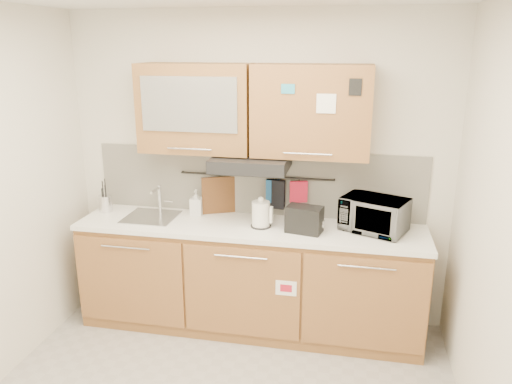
% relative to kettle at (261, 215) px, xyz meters
% --- Properties ---
extents(wall_back, '(3.20, 0.00, 3.20)m').
position_rel_kettle_xyz_m(wall_back, '(-0.10, 0.33, 0.28)').
color(wall_back, silver).
rests_on(wall_back, ground).
extents(wall_right, '(0.00, 3.00, 3.00)m').
position_rel_kettle_xyz_m(wall_right, '(1.50, -1.17, 0.28)').
color(wall_right, silver).
rests_on(wall_right, ground).
extents(base_cabinet, '(2.80, 0.64, 0.88)m').
position_rel_kettle_xyz_m(base_cabinet, '(-0.10, 0.02, -0.61)').
color(base_cabinet, brown).
rests_on(base_cabinet, floor).
extents(countertop, '(2.82, 0.62, 0.04)m').
position_rel_kettle_xyz_m(countertop, '(-0.10, 0.02, -0.12)').
color(countertop, white).
rests_on(countertop, base_cabinet).
extents(backsplash, '(2.80, 0.02, 0.56)m').
position_rel_kettle_xyz_m(backsplash, '(-0.10, 0.32, 0.18)').
color(backsplash, silver).
rests_on(backsplash, countertop).
extents(upper_cabinets, '(1.82, 0.37, 0.70)m').
position_rel_kettle_xyz_m(upper_cabinets, '(-0.10, 0.16, 0.81)').
color(upper_cabinets, brown).
rests_on(upper_cabinets, wall_back).
extents(range_hood, '(0.60, 0.46, 0.10)m').
position_rel_kettle_xyz_m(range_hood, '(-0.10, 0.08, 0.40)').
color(range_hood, black).
rests_on(range_hood, upper_cabinets).
extents(sink, '(0.42, 0.40, 0.26)m').
position_rel_kettle_xyz_m(sink, '(-0.95, 0.04, -0.10)').
color(sink, silver).
rests_on(sink, countertop).
extents(utensil_rail, '(1.30, 0.02, 0.02)m').
position_rel_kettle_xyz_m(utensil_rail, '(-0.10, 0.28, 0.24)').
color(utensil_rail, black).
rests_on(utensil_rail, backsplash).
extents(utensil_crock, '(0.15, 0.15, 0.29)m').
position_rel_kettle_xyz_m(utensil_crock, '(-1.40, 0.11, -0.02)').
color(utensil_crock, silver).
rests_on(utensil_crock, countertop).
extents(kettle, '(0.19, 0.17, 0.25)m').
position_rel_kettle_xyz_m(kettle, '(0.00, 0.00, 0.00)').
color(kettle, silver).
rests_on(kettle, countertop).
extents(toaster, '(0.30, 0.21, 0.21)m').
position_rel_kettle_xyz_m(toaster, '(0.35, -0.05, 0.01)').
color(toaster, black).
rests_on(toaster, countertop).
extents(microwave, '(0.57, 0.49, 0.27)m').
position_rel_kettle_xyz_m(microwave, '(0.88, 0.09, 0.03)').
color(microwave, '#999999').
rests_on(microwave, countertop).
extents(soap_bottle, '(0.11, 0.11, 0.22)m').
position_rel_kettle_xyz_m(soap_bottle, '(-0.60, 0.18, 0.01)').
color(soap_bottle, '#999999').
rests_on(soap_bottle, countertop).
extents(cutting_board, '(0.29, 0.15, 0.38)m').
position_rel_kettle_xyz_m(cutting_board, '(-0.41, 0.27, 0.03)').
color(cutting_board, brown).
rests_on(cutting_board, utensil_rail).
extents(oven_mitt, '(0.12, 0.06, 0.20)m').
position_rel_kettle_xyz_m(oven_mitt, '(0.05, 0.27, 0.12)').
color(oven_mitt, '#225C9C').
rests_on(oven_mitt, utensil_rail).
extents(dark_pouch, '(0.16, 0.07, 0.25)m').
position_rel_kettle_xyz_m(dark_pouch, '(0.07, 0.27, 0.10)').
color(dark_pouch, black).
rests_on(dark_pouch, utensil_rail).
extents(pot_holder, '(0.15, 0.06, 0.18)m').
position_rel_kettle_xyz_m(pot_holder, '(0.27, 0.27, 0.13)').
color(pot_holder, red).
rests_on(pot_holder, utensil_rail).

